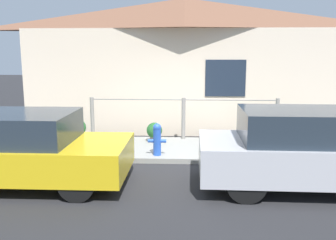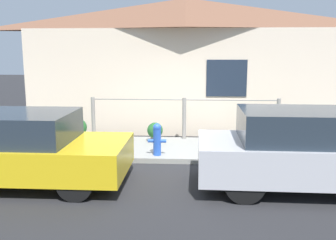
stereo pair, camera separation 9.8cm
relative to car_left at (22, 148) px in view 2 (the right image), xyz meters
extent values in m
plane|color=#262628|center=(2.85, 1.33, -0.65)|extent=(60.00, 60.00, 0.00)
cube|color=gray|center=(2.85, 2.36, -0.60)|extent=(24.00, 2.06, 0.11)
cube|color=beige|center=(2.85, 4.06, 0.84)|extent=(9.09, 0.12, 2.99)
cube|color=#1E2838|center=(3.98, 3.99, 0.99)|extent=(1.10, 0.04, 1.00)
pyramid|color=brown|center=(2.85, 5.10, 2.80)|extent=(9.49, 2.20, 0.92)
cylinder|color=gray|center=(0.45, 3.24, 0.00)|extent=(0.10, 0.10, 1.08)
cylinder|color=gray|center=(2.85, 3.24, 0.00)|extent=(0.10, 0.10, 1.08)
cylinder|color=gray|center=(5.25, 3.24, 0.00)|extent=(0.10, 0.10, 1.08)
cylinder|color=gray|center=(2.85, 3.24, 0.49)|extent=(4.80, 0.03, 0.03)
cube|color=gold|center=(0.04, 0.00, -0.15)|extent=(3.69, 1.73, 0.56)
cube|color=#232D38|center=(-0.10, 0.00, 0.39)|extent=(2.03, 1.52, 0.52)
cylinder|color=black|center=(1.19, 0.74, -0.35)|extent=(0.60, 0.20, 0.60)
cylinder|color=black|center=(1.19, -0.75, -0.35)|extent=(0.60, 0.20, 0.60)
cube|color=#B7B7BC|center=(5.08, 0.00, -0.10)|extent=(3.87, 1.68, 0.62)
cube|color=#232D38|center=(4.93, 0.00, 0.47)|extent=(2.14, 1.45, 0.53)
cylinder|color=black|center=(3.90, 0.71, -0.33)|extent=(0.65, 0.21, 0.64)
cylinder|color=black|center=(3.88, -0.67, -0.33)|extent=(0.65, 0.21, 0.64)
cylinder|color=blue|center=(2.29, 1.61, -0.25)|extent=(0.17, 0.17, 0.58)
sphere|color=blue|center=(2.29, 1.61, 0.08)|extent=(0.18, 0.18, 0.18)
cylinder|color=blue|center=(2.16, 1.61, -0.22)|extent=(0.16, 0.08, 0.08)
cylinder|color=blue|center=(2.41, 1.61, -0.22)|extent=(0.16, 0.08, 0.08)
cylinder|color=slate|center=(2.12, 2.83, -0.46)|extent=(0.23, 0.23, 0.15)
sphere|color=#235B28|center=(2.12, 2.83, -0.24)|extent=(0.39, 0.39, 0.39)
cylinder|color=slate|center=(0.17, 2.79, -0.44)|extent=(0.29, 0.29, 0.19)
sphere|color=#235B28|center=(0.17, 2.79, -0.18)|extent=(0.44, 0.44, 0.44)
cylinder|color=slate|center=(4.96, 2.80, -0.46)|extent=(0.32, 0.32, 0.16)
sphere|color=#387F38|center=(4.96, 2.80, -0.16)|extent=(0.60, 0.60, 0.60)
camera|label=1|loc=(2.92, -6.35, 1.71)|focal=40.00mm
camera|label=2|loc=(3.02, -6.34, 1.71)|focal=40.00mm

